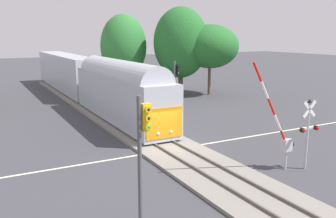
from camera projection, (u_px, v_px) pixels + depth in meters
name	position (u px, v px, depth m)	size (l,w,h in m)	color
ground_plane	(170.00, 150.00, 24.51)	(220.00, 220.00, 0.00)	#3D3D42
road_centre_stripe	(170.00, 150.00, 24.51)	(44.00, 0.20, 0.01)	beige
railway_track	(170.00, 148.00, 24.49)	(4.40, 80.00, 0.32)	gray
commuter_train	(86.00, 78.00, 41.23)	(3.04, 41.33, 5.16)	#B2B7C1
crossing_gate_near	(283.00, 136.00, 20.46)	(3.28, 0.40, 6.24)	#B7B7BC
crossing_signal_mast	(308.00, 127.00, 20.53)	(1.36, 0.44, 4.11)	#B2B2B7
traffic_signal_near_left	(143.00, 145.00, 13.18)	(0.53, 0.38, 5.50)	#4C4C51
traffic_signal_far_side	(176.00, 79.00, 34.02)	(0.53, 0.38, 5.22)	#4C4C51
oak_far_right	(181.00, 43.00, 45.92)	(6.91, 6.91, 11.03)	#4C3828
elm_centre_background	(124.00, 46.00, 47.62)	(6.00, 6.00, 10.24)	brown
maple_right_background	(210.00, 46.00, 45.86)	(7.19, 7.19, 8.89)	brown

